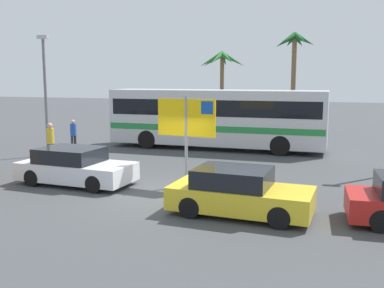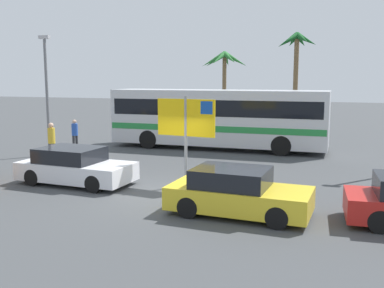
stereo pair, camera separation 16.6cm
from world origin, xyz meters
The scene contains 10 objects.
ground centered at (0.00, 0.00, 0.00)m, with size 120.00×120.00×0.00m, color #424447.
bus_front_coach centered at (-0.80, 9.97, 1.78)m, with size 11.54×2.49×3.17m.
ferry_sign centered at (0.42, 1.54, 2.33)m, with size 2.19×0.31×3.20m.
car_white centered at (-3.57, 0.60, 0.64)m, with size 4.25×2.08×1.32m.
car_yellow centered at (2.84, -1.11, 0.64)m, with size 4.04×2.00×1.32m.
pedestrian_near_sign centered at (-6.88, 3.78, 1.08)m, with size 0.32×0.32×1.82m.
pedestrian_by_bus centered at (-7.81, 7.04, 0.96)m, with size 0.32×0.32×1.64m.
lamp_post_left_side centered at (-8.13, 5.29, 3.23)m, with size 0.56×0.20×5.83m.
palm_tree_seaside centered at (-3.42, 21.51, 4.82)m, with size 3.77×3.90×5.89m.
palm_tree_inland centered at (2.48, 17.85, 5.44)m, with size 2.76×2.77×6.83m.
Camera 2 is at (5.50, -12.95, 3.84)m, focal length 41.36 mm.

